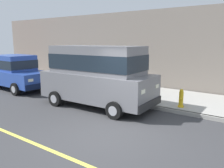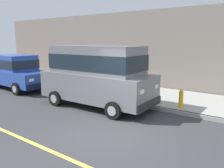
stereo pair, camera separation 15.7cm
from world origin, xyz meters
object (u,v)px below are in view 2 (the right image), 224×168
object	(u,v)px
car_blue_sedan	(17,72)
car_grey_van	(97,73)
fire_hydrant	(181,99)
dog_black	(131,89)

from	to	relation	value
car_blue_sedan	car_grey_van	bearing A→B (deg)	-90.44
car_blue_sedan	fire_hydrant	world-z (taller)	car_blue_sedan
car_grey_van	dog_black	xyz separation A→B (m)	(1.99, -0.40, -0.97)
car_grey_van	fire_hydrant	world-z (taller)	car_grey_van
car_blue_sedan	dog_black	world-z (taller)	car_blue_sedan
car_grey_van	dog_black	size ratio (longest dim) A/B	6.56
car_grey_van	fire_hydrant	distance (m)	3.52
fire_hydrant	dog_black	bearing A→B (deg)	78.83
car_blue_sedan	fire_hydrant	xyz separation A→B (m)	(1.42, -9.05, -0.51)
fire_hydrant	car_blue_sedan	bearing A→B (deg)	98.92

